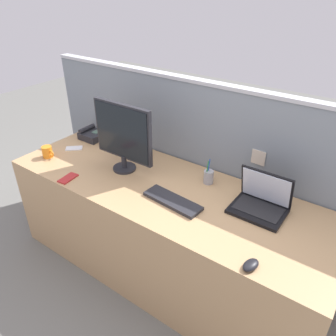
# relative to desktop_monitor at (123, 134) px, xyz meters

# --- Properties ---
(ground_plane) EXTENTS (10.00, 10.00, 0.00)m
(ground_plane) POSITION_rel_desktop_monitor_xyz_m (0.36, -0.03, -1.01)
(ground_plane) COLOR slate
(desk) EXTENTS (2.26, 0.77, 0.75)m
(desk) POSITION_rel_desktop_monitor_xyz_m (0.36, -0.03, -0.64)
(desk) COLOR tan
(desk) RESTS_ON ground_plane
(cubicle_divider) EXTENTS (2.74, 0.08, 1.36)m
(cubicle_divider) POSITION_rel_desktop_monitor_xyz_m (0.36, 0.39, -0.33)
(cubicle_divider) COLOR gray
(cubicle_divider) RESTS_ON ground_plane
(desktop_monitor) EXTENTS (0.48, 0.16, 0.48)m
(desktop_monitor) POSITION_rel_desktop_monitor_xyz_m (0.00, 0.00, 0.00)
(desktop_monitor) COLOR #232328
(desktop_monitor) RESTS_ON desk
(laptop) EXTENTS (0.31, 0.24, 0.24)m
(laptop) POSITION_rel_desktop_monitor_xyz_m (0.97, 0.11, -0.21)
(laptop) COLOR black
(laptop) RESTS_ON desk
(desk_phone) EXTENTS (0.19, 0.18, 0.09)m
(desk_phone) POSITION_rel_desktop_monitor_xyz_m (-0.56, 0.22, -0.23)
(desk_phone) COLOR #232328
(desk_phone) RESTS_ON desk
(keyboard_main) EXTENTS (0.39, 0.16, 0.02)m
(keyboard_main) POSITION_rel_desktop_monitor_xyz_m (0.51, -0.14, -0.26)
(keyboard_main) COLOR #232328
(keyboard_main) RESTS_ON desk
(computer_mouse_right_hand) EXTENTS (0.08, 0.11, 0.03)m
(computer_mouse_right_hand) POSITION_rel_desktop_monitor_xyz_m (1.11, -0.35, -0.25)
(computer_mouse_right_hand) COLOR black
(computer_mouse_right_hand) RESTS_ON desk
(pen_cup) EXTENTS (0.07, 0.07, 0.18)m
(pen_cup) POSITION_rel_desktop_monitor_xyz_m (0.58, 0.18, -0.22)
(pen_cup) COLOR #99999E
(pen_cup) RESTS_ON desk
(cell_phone_red_case) EXTENTS (0.09, 0.14, 0.01)m
(cell_phone_red_case) POSITION_rel_desktop_monitor_xyz_m (-0.23, -0.33, -0.26)
(cell_phone_red_case) COLOR #B22323
(cell_phone_red_case) RESTS_ON desk
(cell_phone_white_slab) EXTENTS (0.14, 0.14, 0.01)m
(cell_phone_white_slab) POSITION_rel_desktop_monitor_xyz_m (-0.54, -0.01, -0.26)
(cell_phone_white_slab) COLOR silver
(cell_phone_white_slab) RESTS_ON desk
(coffee_mug) EXTENTS (0.11, 0.08, 0.09)m
(coffee_mug) POSITION_rel_desktop_monitor_xyz_m (-0.59, -0.21, -0.22)
(coffee_mug) COLOR orange
(coffee_mug) RESTS_ON desk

